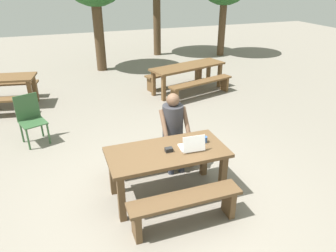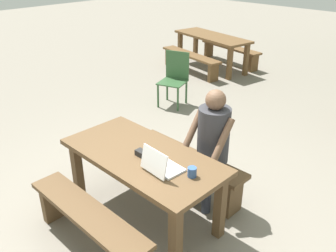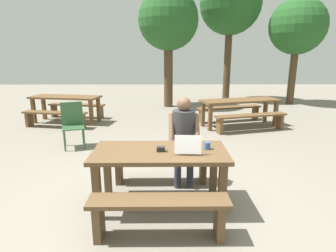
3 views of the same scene
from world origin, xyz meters
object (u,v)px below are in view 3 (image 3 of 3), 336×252
object	(u,v)px
tree_left	(298,27)
tree_right	(168,21)
small_pouch	(161,149)
picnic_table_rear	(66,100)
tree_rear	(230,4)
picnic_table_front	(160,159)
laptop	(188,148)
plastic_chair	(73,124)
person_seated	(184,134)
coffee_mug	(207,146)
picnic_table_mid	(240,104)

from	to	relation	value
tree_left	tree_right	bearing A→B (deg)	-173.30
tree_left	tree_right	world-z (taller)	tree_right
small_pouch	tree_left	size ratio (longest dim) A/B	0.03
picnic_table_rear	tree_rear	size ratio (longest dim) A/B	0.40
picnic_table_front	picnic_table_rear	bearing A→B (deg)	120.93
small_pouch	tree_rear	world-z (taller)	tree_rear
small_pouch	picnic_table_rear	size ratio (longest dim) A/B	0.05
picnic_table_rear	tree_right	world-z (taller)	tree_right
laptop	tree_left	distance (m)	9.31
plastic_chair	tree_left	xyz separation A→B (m)	(6.89, 5.26, 2.40)
picnic_table_rear	person_seated	bearing A→B (deg)	-41.75
tree_rear	picnic_table_front	bearing A→B (deg)	-107.08
coffee_mug	tree_left	xyz separation A→B (m)	(4.41, 7.65, 2.10)
picnic_table_mid	small_pouch	bearing A→B (deg)	-131.57
coffee_mug	tree_left	bearing A→B (deg)	60.02
tree_left	tree_rear	distance (m)	2.70
picnic_table_mid	tree_right	world-z (taller)	tree_right
tree_left	tree_rear	size ratio (longest dim) A/B	0.78
person_seated	picnic_table_rear	distance (m)	5.05
picnic_table_front	tree_rear	bearing A→B (deg)	72.92
coffee_mug	person_seated	bearing A→B (deg)	113.26
picnic_table_rear	small_pouch	bearing A→B (deg)	-48.87
person_seated	tree_left	size ratio (longest dim) A/B	0.33
person_seated	tree_rear	bearing A→B (deg)	73.83
laptop	coffee_mug	bearing A→B (deg)	-149.76
picnic_table_front	tree_rear	size ratio (longest dim) A/B	0.33
coffee_mug	picnic_table_rear	size ratio (longest dim) A/B	0.04
picnic_table_front	small_pouch	xyz separation A→B (m)	(0.01, -0.03, 0.15)
coffee_mug	tree_right	bearing A→B (deg)	93.36
laptop	small_pouch	distance (m)	0.33
person_seated	tree_right	bearing A→B (deg)	91.40
plastic_chair	picnic_table_mid	size ratio (longest dim) A/B	0.42
picnic_table_mid	picnic_table_rear	size ratio (longest dim) A/B	1.11
person_seated	tree_right	distance (m)	6.87
person_seated	tree_rear	size ratio (longest dim) A/B	0.26
laptop	picnic_table_mid	size ratio (longest dim) A/B	0.15
tree_right	tree_left	bearing A→B (deg)	6.70
laptop	tree_rear	xyz separation A→B (m)	(2.32, 8.72, 3.01)
picnic_table_rear	tree_left	world-z (taller)	tree_left
tree_right	tree_rear	world-z (taller)	tree_rear
picnic_table_front	tree_rear	distance (m)	9.59
coffee_mug	person_seated	xyz separation A→B (m)	(-0.26, 0.60, -0.02)
person_seated	tree_right	xyz separation A→B (m)	(-0.16, 6.48, 2.26)
laptop	coffee_mug	world-z (taller)	laptop
person_seated	picnic_table_front	bearing A→B (deg)	-117.52
coffee_mug	tree_rear	world-z (taller)	tree_rear
plastic_chair	tree_left	size ratio (longest dim) A/B	0.24
small_pouch	coffee_mug	world-z (taller)	coffee_mug
tree_left	tree_rear	bearing A→B (deg)	158.19
plastic_chair	tree_left	bearing A→B (deg)	18.04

